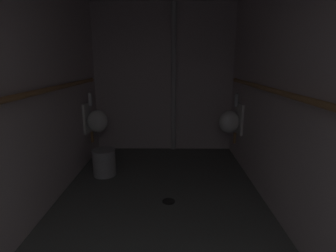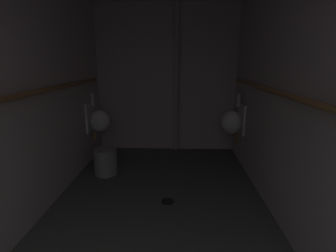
{
  "view_description": "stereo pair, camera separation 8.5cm",
  "coord_description": "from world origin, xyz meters",
  "px_view_note": "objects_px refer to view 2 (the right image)",
  "views": [
    {
      "loc": [
        0.11,
        0.08,
        1.49
      ],
      "look_at": [
        0.08,
        2.9,
        0.78
      ],
      "focal_mm": 27.39,
      "sensor_mm": 36.0,
      "label": 1
    },
    {
      "loc": [
        0.19,
        0.08,
        1.49
      ],
      "look_at": [
        0.08,
        2.9,
        0.78
      ],
      "focal_mm": 27.39,
      "sensor_mm": 36.0,
      "label": 2
    }
  ],
  "objects_px": {
    "urinal_left_mid": "(99,120)",
    "waste_bin": "(106,162)",
    "urinal_right_mid": "(233,122)",
    "floor_drain": "(168,201)",
    "standpipe_back_wall": "(176,80)"
  },
  "relations": [
    {
      "from": "floor_drain",
      "to": "waste_bin",
      "type": "height_order",
      "value": "waste_bin"
    },
    {
      "from": "urinal_left_mid",
      "to": "floor_drain",
      "type": "bearing_deg",
      "value": -47.75
    },
    {
      "from": "urinal_left_mid",
      "to": "urinal_right_mid",
      "type": "distance_m",
      "value": 2.0
    },
    {
      "from": "urinal_left_mid",
      "to": "urinal_right_mid",
      "type": "xyz_separation_m",
      "value": [
        2.0,
        -0.03,
        0.0
      ]
    },
    {
      "from": "standpipe_back_wall",
      "to": "waste_bin",
      "type": "relative_size",
      "value": 6.61
    },
    {
      "from": "urinal_left_mid",
      "to": "waste_bin",
      "type": "bearing_deg",
      "value": -66.73
    },
    {
      "from": "floor_drain",
      "to": "waste_bin",
      "type": "xyz_separation_m",
      "value": [
        -0.87,
        0.68,
        0.17
      ]
    },
    {
      "from": "urinal_left_mid",
      "to": "urinal_right_mid",
      "type": "bearing_deg",
      "value": -0.95
    },
    {
      "from": "urinal_right_mid",
      "to": "waste_bin",
      "type": "xyz_separation_m",
      "value": [
        -1.78,
        -0.49,
        -0.46
      ]
    },
    {
      "from": "standpipe_back_wall",
      "to": "waste_bin",
      "type": "distance_m",
      "value": 1.71
    },
    {
      "from": "urinal_right_mid",
      "to": "floor_drain",
      "type": "bearing_deg",
      "value": -127.78
    },
    {
      "from": "standpipe_back_wall",
      "to": "floor_drain",
      "type": "xyz_separation_m",
      "value": [
        -0.07,
        -1.69,
        -1.2
      ]
    },
    {
      "from": "urinal_left_mid",
      "to": "floor_drain",
      "type": "relative_size",
      "value": 5.39
    },
    {
      "from": "standpipe_back_wall",
      "to": "floor_drain",
      "type": "relative_size",
      "value": 16.78
    },
    {
      "from": "urinal_left_mid",
      "to": "waste_bin",
      "type": "relative_size",
      "value": 2.12
    }
  ]
}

